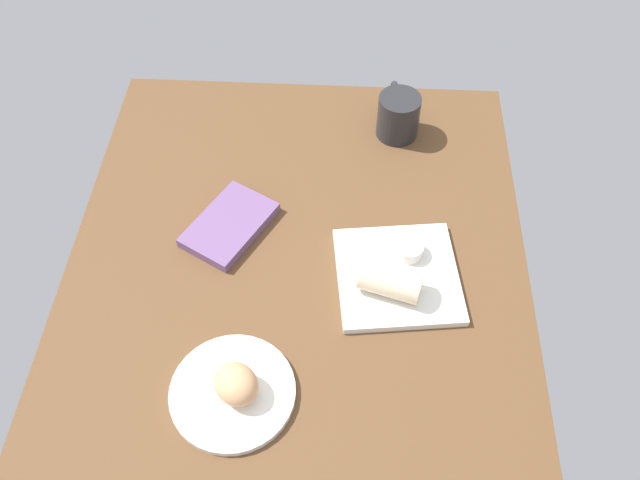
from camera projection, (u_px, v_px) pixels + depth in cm
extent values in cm
cube|color=brown|center=(297.00, 276.00, 129.38)|extent=(110.00, 90.00, 4.00)
cylinder|color=white|center=(233.00, 392.00, 111.79)|extent=(21.52, 21.52, 1.40)
ellipsoid|color=tan|center=(236.00, 384.00, 108.65)|extent=(10.66, 10.66, 6.15)
cube|color=white|center=(397.00, 276.00, 126.03)|extent=(25.67, 25.67, 1.60)
cylinder|color=silver|center=(409.00, 250.00, 127.05)|extent=(5.57, 5.57, 2.80)
cylinder|color=#D55821|center=(410.00, 246.00, 126.17)|extent=(4.57, 4.57, 0.40)
cylinder|color=beige|center=(391.00, 281.00, 120.72)|extent=(9.01, 12.61, 6.13)
cube|color=#6B4C7A|center=(230.00, 225.00, 133.12)|extent=(22.24, 19.68, 2.23)
cylinder|color=#262628|center=(398.00, 116.00, 146.62)|extent=(9.37, 9.37, 10.25)
cylinder|color=#B46D3E|center=(400.00, 100.00, 143.00)|extent=(7.68, 7.68, 0.40)
torus|color=#262628|center=(394.00, 97.00, 150.45)|extent=(7.44, 2.07, 7.35)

